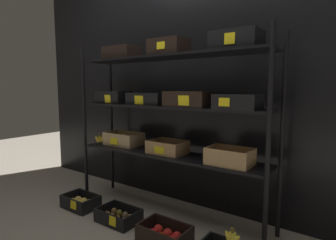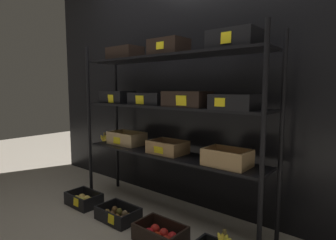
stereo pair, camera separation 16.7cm
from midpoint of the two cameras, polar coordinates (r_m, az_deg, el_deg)
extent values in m
plane|color=gray|center=(2.58, 1.95, -18.97)|extent=(10.00, 10.00, 0.00)
cube|color=black|center=(2.65, 7.14, 10.73)|extent=(4.18, 0.12, 2.61)
cylinder|color=black|center=(2.87, -14.47, -0.73)|extent=(0.03, 0.03, 1.52)
cylinder|color=black|center=(1.79, 21.65, -5.36)|extent=(0.03, 0.03, 1.52)
cylinder|color=black|center=(3.09, -9.14, -0.08)|extent=(0.03, 0.03, 1.52)
cylinder|color=black|center=(2.13, 24.60, -3.65)|extent=(0.03, 0.03, 1.52)
cube|color=black|center=(2.40, 2.01, -7.16)|extent=(1.75, 0.32, 0.02)
cube|color=black|center=(2.33, 2.05, 2.78)|extent=(1.75, 0.32, 0.02)
cube|color=black|center=(2.34, 2.09, 12.96)|extent=(1.75, 0.32, 0.02)
cube|color=tan|center=(2.79, -6.84, -4.89)|extent=(0.37, 0.22, 0.01)
cube|color=tan|center=(2.71, -8.45, -3.93)|extent=(0.37, 0.02, 0.11)
cube|color=tan|center=(2.85, -5.35, -3.36)|extent=(0.37, 0.02, 0.11)
cube|color=tan|center=(2.91, -9.26, -3.22)|extent=(0.02, 0.19, 0.11)
cube|color=tan|center=(2.66, -4.23, -4.08)|extent=(0.02, 0.19, 0.11)
ellipsoid|color=yellow|center=(2.84, -8.70, -3.81)|extent=(0.06, 0.06, 0.08)
ellipsoid|color=yellow|center=(2.79, -7.81, -3.98)|extent=(0.06, 0.06, 0.08)
ellipsoid|color=yellow|center=(2.73, -6.87, -4.17)|extent=(0.06, 0.06, 0.08)
ellipsoid|color=yellow|center=(2.69, -5.91, -4.35)|extent=(0.06, 0.06, 0.08)
ellipsoid|color=yellow|center=(2.88, -7.73, -3.64)|extent=(0.06, 0.06, 0.08)
ellipsoid|color=yellow|center=(2.83, -6.87, -3.81)|extent=(0.06, 0.06, 0.08)
ellipsoid|color=yellow|center=(2.78, -5.94, -3.98)|extent=(0.06, 0.06, 0.08)
ellipsoid|color=yellow|center=(2.73, -4.91, -4.15)|extent=(0.06, 0.06, 0.08)
cube|color=yellow|center=(2.72, -8.88, -4.24)|extent=(0.10, 0.01, 0.06)
cube|color=#A87F51|center=(2.40, 1.94, -6.76)|extent=(0.32, 0.23, 0.01)
cube|color=#A87F51|center=(2.30, 0.30, -5.91)|extent=(0.32, 0.02, 0.10)
cube|color=#A87F51|center=(2.47, 3.47, -5.06)|extent=(0.32, 0.02, 0.10)
cube|color=#A87F51|center=(2.48, -0.83, -5.01)|extent=(0.02, 0.20, 0.10)
cube|color=#A87F51|center=(2.30, 4.94, -5.96)|extent=(0.02, 0.20, 0.10)
sphere|color=#5C2858|center=(2.41, -0.51, -5.98)|extent=(0.05, 0.05, 0.05)
sphere|color=#55274D|center=(2.37, 0.63, -6.18)|extent=(0.05, 0.05, 0.05)
sphere|color=#58214D|center=(2.34, 1.80, -6.37)|extent=(0.05, 0.05, 0.05)
sphere|color=#5E1C4F|center=(2.30, 2.98, -6.60)|extent=(0.05, 0.05, 0.05)
sphere|color=#592F52|center=(2.45, 0.24, -5.75)|extent=(0.05, 0.05, 0.05)
sphere|color=#5E184D|center=(2.41, 1.34, -5.97)|extent=(0.05, 0.05, 0.05)
sphere|color=#6A2A59|center=(2.38, 2.49, -6.14)|extent=(0.05, 0.05, 0.05)
sphere|color=#542D59|center=(2.34, 3.66, -6.37)|extent=(0.05, 0.05, 0.05)
sphere|color=#6A2E53|center=(2.48, 0.98, -5.59)|extent=(0.05, 0.05, 0.05)
sphere|color=#552E4D|center=(2.45, 2.02, -5.76)|extent=(0.05, 0.05, 0.05)
sphere|color=#631759|center=(2.41, 3.13, -5.95)|extent=(0.05, 0.05, 0.05)
sphere|color=#552C48|center=(2.38, 4.33, -6.14)|extent=(0.05, 0.05, 0.05)
cube|color=yellow|center=(2.30, 0.08, -6.31)|extent=(0.10, 0.01, 0.06)
cube|color=tan|center=(2.08, 14.43, -9.07)|extent=(0.32, 0.22, 0.01)
cube|color=tan|center=(1.97, 13.21, -8.00)|extent=(0.32, 0.02, 0.11)
cube|color=tan|center=(2.16, 15.65, -6.83)|extent=(0.32, 0.02, 0.11)
cube|color=tan|center=(2.13, 10.70, -6.85)|extent=(0.02, 0.19, 0.11)
cube|color=tan|center=(2.01, 18.52, -7.94)|extent=(0.02, 0.19, 0.11)
sphere|color=orange|center=(2.07, 12.67, -7.89)|extent=(0.07, 0.07, 0.07)
sphere|color=orange|center=(2.03, 15.46, -8.26)|extent=(0.07, 0.07, 0.07)
sphere|color=orange|center=(2.12, 13.42, -7.52)|extent=(0.07, 0.07, 0.07)
sphere|color=orange|center=(2.07, 16.22, -7.98)|extent=(0.07, 0.07, 0.07)
cube|color=black|center=(2.77, -8.79, 3.65)|extent=(0.32, 0.21, 0.01)
cube|color=black|center=(2.71, -10.32, 4.81)|extent=(0.32, 0.02, 0.11)
cube|color=black|center=(2.84, -7.38, 4.94)|extent=(0.32, 0.02, 0.11)
cube|color=black|center=(2.89, -10.82, 4.90)|extent=(0.02, 0.17, 0.11)
cube|color=black|center=(2.66, -6.63, 4.84)|extent=(0.02, 0.17, 0.11)
sphere|color=#CEBE58|center=(2.79, -9.91, 4.52)|extent=(0.07, 0.07, 0.07)
sphere|color=gold|center=(2.71, -8.51, 4.48)|extent=(0.07, 0.07, 0.07)
sphere|color=gold|center=(2.83, -9.23, 4.55)|extent=(0.07, 0.07, 0.07)
sphere|color=gold|center=(2.75, -7.64, 4.52)|extent=(0.07, 0.07, 0.07)
cube|color=yellow|center=(2.68, -10.09, 4.38)|extent=(0.08, 0.01, 0.08)
cube|color=black|center=(2.47, -1.97, 3.37)|extent=(0.37, 0.20, 0.01)
cube|color=black|center=(2.40, -3.45, 4.53)|extent=(0.37, 0.02, 0.09)
cube|color=black|center=(2.54, -0.58, 4.66)|extent=(0.37, 0.02, 0.09)
cube|color=black|center=(2.59, -4.90, 4.67)|extent=(0.02, 0.17, 0.09)
cube|color=black|center=(2.36, 1.24, 4.50)|extent=(0.02, 0.17, 0.09)
sphere|color=red|center=(2.52, -3.88, 4.38)|extent=(0.07, 0.07, 0.07)
sphere|color=red|center=(2.45, -2.25, 4.33)|extent=(0.07, 0.07, 0.07)
sphere|color=red|center=(2.40, -0.71, 4.28)|extent=(0.07, 0.07, 0.07)
sphere|color=red|center=(2.55, -2.93, 4.41)|extent=(0.07, 0.07, 0.07)
sphere|color=red|center=(2.48, -1.62, 4.36)|extent=(0.07, 0.07, 0.07)
sphere|color=red|center=(2.43, -0.12, 4.31)|extent=(0.07, 0.07, 0.07)
cube|color=yellow|center=(2.41, -3.95, 4.19)|extent=(0.10, 0.01, 0.08)
cube|color=black|center=(2.17, 6.14, 2.89)|extent=(0.36, 0.21, 0.01)
cube|color=black|center=(2.09, 4.66, 4.44)|extent=(0.36, 0.02, 0.11)
cube|color=black|center=(2.26, 7.55, 4.57)|extent=(0.36, 0.02, 0.11)
cube|color=black|center=(2.27, 2.52, 4.63)|extent=(0.02, 0.18, 0.11)
cube|color=black|center=(2.08, 10.13, 4.35)|extent=(0.02, 0.18, 0.11)
sphere|color=#8FC349|center=(2.20, 3.84, 4.06)|extent=(0.07, 0.07, 0.07)
sphere|color=#94BC39|center=(2.15, 5.92, 3.97)|extent=(0.07, 0.07, 0.07)
sphere|color=#93B43B|center=(2.10, 7.71, 3.88)|extent=(0.07, 0.07, 0.07)
sphere|color=#83BD3E|center=(2.24, 4.66, 4.09)|extent=(0.07, 0.07, 0.07)
sphere|color=#88C848|center=(2.20, 6.73, 4.02)|extent=(0.07, 0.07, 0.07)
sphere|color=#96C837|center=(2.15, 8.37, 3.94)|extent=(0.07, 0.07, 0.07)
cube|color=yellow|center=(2.07, 5.05, 4.05)|extent=(0.10, 0.01, 0.08)
cube|color=black|center=(1.97, 16.03, 2.28)|extent=(0.30, 0.22, 0.01)
cube|color=black|center=(1.87, 14.81, 3.72)|extent=(0.30, 0.02, 0.09)
cube|color=black|center=(2.06, 17.24, 3.90)|extent=(0.30, 0.02, 0.09)
cube|color=black|center=(2.03, 12.34, 4.00)|extent=(0.02, 0.19, 0.09)
cube|color=black|center=(1.91, 20.05, 3.60)|extent=(0.02, 0.19, 0.09)
ellipsoid|color=brown|center=(1.96, 13.67, 3.50)|extent=(0.05, 0.05, 0.07)
ellipsoid|color=brown|center=(1.94, 15.71, 3.40)|extent=(0.05, 0.05, 0.07)
ellipsoid|color=brown|center=(1.91, 17.65, 3.29)|extent=(0.05, 0.05, 0.07)
ellipsoid|color=brown|center=(2.02, 14.64, 3.56)|extent=(0.05, 0.05, 0.07)
ellipsoid|color=brown|center=(2.00, 16.60, 3.46)|extent=(0.05, 0.05, 0.07)
ellipsoid|color=brown|center=(1.97, 18.40, 3.36)|extent=(0.05, 0.05, 0.07)
cube|color=yellow|center=(1.88, 13.20, 3.60)|extent=(0.08, 0.01, 0.06)
cube|color=black|center=(2.76, -7.22, 12.30)|extent=(0.34, 0.21, 0.01)
cube|color=black|center=(2.70, -8.77, 13.75)|extent=(0.34, 0.02, 0.11)
cube|color=black|center=(2.83, -5.78, 13.46)|extent=(0.34, 0.02, 0.11)
cube|color=black|center=(2.88, -9.50, 13.28)|extent=(0.02, 0.18, 0.11)
cube|color=black|center=(2.65, -4.77, 13.94)|extent=(0.02, 0.18, 0.11)
sphere|color=orange|center=(2.80, -8.84, 12.92)|extent=(0.06, 0.06, 0.06)
sphere|color=orange|center=(2.74, -7.67, 13.08)|extent=(0.06, 0.06, 0.06)
sphere|color=orange|center=(2.68, -6.46, 13.25)|extent=(0.06, 0.06, 0.06)
sphere|color=orange|center=(2.84, -7.96, 12.85)|extent=(0.06, 0.06, 0.06)
sphere|color=orange|center=(2.78, -6.68, 13.00)|extent=(0.06, 0.06, 0.06)
sphere|color=orange|center=(2.72, -5.45, 13.15)|extent=(0.06, 0.06, 0.06)
cube|color=black|center=(2.34, 2.23, 13.36)|extent=(0.30, 0.22, 0.01)
cube|color=black|center=(2.27, 0.62, 15.28)|extent=(0.30, 0.02, 0.12)
cube|color=black|center=(2.43, 3.75, 14.69)|extent=(0.30, 0.02, 0.12)
cube|color=black|center=(2.44, -0.53, 14.68)|extent=(0.02, 0.19, 0.12)
cube|color=black|center=(2.27, 5.23, 15.27)|extent=(0.02, 0.19, 0.12)
ellipsoid|color=tan|center=(2.35, 0.68, 14.61)|extent=(0.07, 0.07, 0.09)
ellipsoid|color=#ADB862|center=(2.29, 2.83, 14.81)|extent=(0.07, 0.07, 0.09)
ellipsoid|color=#BEC24B|center=(2.40, 1.66, 14.44)|extent=(0.07, 0.07, 0.09)
ellipsoid|color=tan|center=(2.34, 3.82, 14.64)|extent=(0.07, 0.07, 0.09)
cube|color=yellow|center=(2.26, 0.49, 15.24)|extent=(0.08, 0.01, 0.06)
cube|color=black|center=(2.08, 15.91, 13.97)|extent=(0.34, 0.25, 0.01)
cube|color=black|center=(1.99, 14.58, 16.37)|extent=(0.34, 0.02, 0.13)
cube|color=black|center=(2.19, 17.23, 15.34)|extent=(0.34, 0.02, 0.13)
cube|color=black|center=(2.16, 11.86, 15.64)|extent=(0.02, 0.22, 0.13)
cube|color=black|center=(2.03, 20.36, 15.96)|extent=(0.02, 0.22, 0.13)
ellipsoid|color=yellow|center=(2.08, 13.17, 15.28)|extent=(0.06, 0.06, 0.08)
ellipsoid|color=yellow|center=(2.05, 15.55, 15.37)|extent=(0.06, 0.06, 0.08)
ellipsoid|color=yellow|center=(2.02, 17.89, 15.42)|extent=(0.06, 0.06, 0.08)
ellipsoid|color=yellow|center=(2.16, 14.29, 14.95)|extent=(0.06, 0.06, 0.08)
ellipsoid|color=yellow|center=(2.12, 16.42, 15.03)|extent=(0.06, 0.06, 0.08)
ellipsoid|color=yellow|center=(2.09, 18.61, 15.09)|extent=(0.06, 0.06, 0.08)
cube|color=yellow|center=(1.98, 14.44, 16.25)|extent=(0.08, 0.01, 0.08)
cylinder|color=brown|center=(3.05, -11.52, -2.81)|extent=(0.02, 0.02, 0.02)
ellipsoid|color=yellow|center=(3.08, -11.82, -3.94)|extent=(0.10, 0.03, 0.10)
ellipsoid|color=yellow|center=(3.07, -11.88, -3.98)|extent=(0.09, 0.03, 0.11)
ellipsoid|color=yellow|center=(3.07, -11.48, -3.97)|extent=(0.05, 0.03, 0.11)
ellipsoid|color=yellow|center=(3.06, -11.31, -4.00)|extent=(0.05, 0.03, 0.11)
ellipsoid|color=yellow|center=(3.05, -11.20, -4.05)|extent=(0.09, 0.03, 0.11)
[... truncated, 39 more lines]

